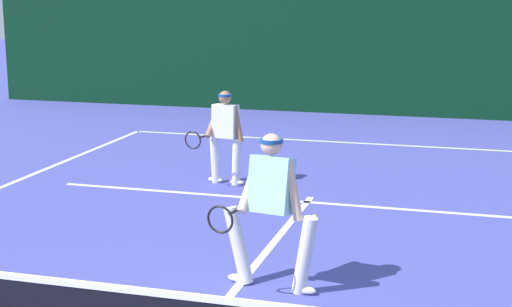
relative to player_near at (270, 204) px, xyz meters
The scene contains 7 objects.
court_line_baseline_far 8.29m from the player_near, 92.39° to the left, with size 9.90×0.10×0.01m, color white.
court_line_service 3.59m from the player_near, 95.69° to the left, with size 8.07×0.10×0.01m, color white.
court_line_centre 1.13m from the player_near, 122.33° to the left, with size 0.10×6.40×0.01m, color white.
player_near is the anchor object (origin of this frame).
player_far 4.60m from the player_near, 114.19° to the left, with size 0.84×0.85×1.54m.
tennis_ball 2.77m from the player_near, 91.17° to the left, with size 0.07×0.07×0.07m, color #D1E033.
back_fence_windscreen 12.16m from the player_near, 91.63° to the left, with size 21.65×0.12×3.60m, color black.
Camera 1 is at (2.32, -4.80, 3.11)m, focal length 53.77 mm.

